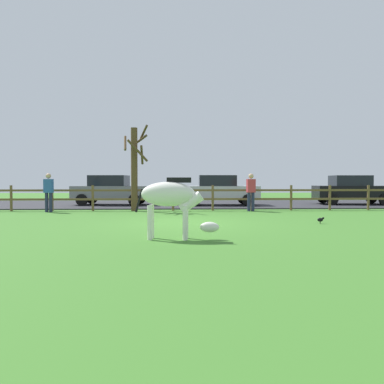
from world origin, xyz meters
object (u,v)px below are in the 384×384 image
Objects in this scene: zebra at (172,199)px; parked_car_silver at (219,190)px; visitor_right_of_tree at (49,191)px; parked_car_grey at (111,190)px; bare_tree at (135,166)px; parked_car_black at (352,190)px; visitor_left_of_tree at (251,190)px; crow_on_grass at (321,220)px.

zebra is 0.48× the size of parked_car_silver.
parked_car_grey is at bearing 65.06° from visitor_right_of_tree.
parked_car_silver is at bearing 78.55° from zebra.
bare_tree is 11.99m from parked_car_black.
parked_car_grey is 12.98m from parked_car_black.
parked_car_grey is 1.00× the size of parked_car_black.
bare_tree is 5.32m from parked_car_silver.
bare_tree is 0.91× the size of parked_car_grey.
parked_car_black is 7.46m from visitor_left_of_tree.
visitor_left_of_tree is at bearing -4.02° from bare_tree.
zebra is 0.47× the size of parked_car_black.
visitor_right_of_tree is (-5.29, 7.82, -0.02)m from zebra.
parked_car_grey and parked_car_silver have the same top height.
zebra is 5.56m from crow_on_grass.
visitor_left_of_tree is 1.00× the size of visitor_right_of_tree.
bare_tree is 5.19m from visitor_left_of_tree.
parked_car_grey reaches higher than crow_on_grass.
zebra is 0.47× the size of parked_car_grey.
bare_tree reaches higher than crow_on_grass.
zebra is 11.82m from parked_car_silver.
zebra is 8.67m from visitor_left_of_tree.
parked_car_black reaches higher than zebra.
visitor_left_of_tree is at bearing -74.46° from parked_car_silver.
parked_car_black is (5.05, 8.97, 0.72)m from crow_on_grass.
parked_car_silver is (2.35, 11.59, -0.08)m from zebra.
parked_car_black is at bearing 3.30° from parked_car_silver.
zebra is 9.44m from visitor_right_of_tree.
bare_tree reaches higher than visitor_right_of_tree.
visitor_right_of_tree reaches higher than parked_car_grey.
parked_car_grey is (-3.35, 12.00, -0.08)m from zebra.
crow_on_grass is (4.58, 3.04, -0.80)m from zebra.
visitor_right_of_tree is at bearing -164.32° from parked_car_black.
visitor_right_of_tree is at bearing 154.18° from crow_on_grass.
parked_car_silver is (4.07, 3.23, -1.14)m from bare_tree.
parked_car_silver is 7.30m from parked_car_black.
parked_car_silver is 8.52m from visitor_right_of_tree.
visitor_left_of_tree reaches higher than zebra.
bare_tree is at bearing 8.61° from visitor_right_of_tree.
crow_on_grass is 10.32m from parked_car_black.
bare_tree is at bearing 101.65° from zebra.
crow_on_grass is 0.05× the size of parked_car_grey.
parked_car_black is at bearing 60.62° from crow_on_grass.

